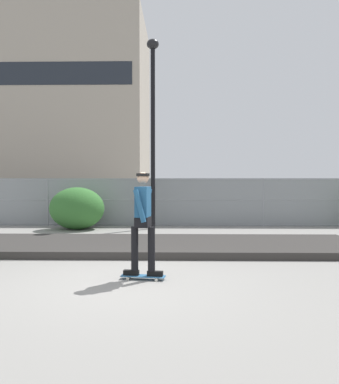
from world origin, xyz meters
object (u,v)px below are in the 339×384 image
Objects in this scene: parked_car_mid at (151,200)px; parked_car_far at (282,200)px; parked_car_near at (39,200)px; shrub_left at (78,212)px; shrub_center at (77,208)px; skateboard at (143,276)px; street_lamp at (153,112)px; skater at (143,216)px.

parked_car_mid and parked_car_far have the same top height.
parked_car_near is at bearing 179.16° from parked_car_mid.
parked_car_near is 2.86× the size of shrub_left.
parked_car_near is 2.28× the size of shrub_center.
shrub_center reaches higher than skateboard.
skateboard is 0.18× the size of parked_car_mid.
street_lamp reaches higher than shrub_center.
skater is at bearing -115.53° from parked_car_far.
parked_car_near is at bearing 123.05° from shrub_center.
parked_car_far is at bearing 25.52° from shrub_left.
shrub_left is at bearing -55.81° from parked_car_near.
skateboard is at bearing -67.55° from shrub_left.
skater is 0.41× the size of parked_car_near.
parked_car_far is 9.54m from shrub_center.
skateboard is 0.12× the size of street_lamp.
street_lamp is 1.53× the size of parked_car_near.
street_lamp is at bearing 92.17° from skater.
skater is 0.41× the size of parked_car_mid.
street_lamp is (-0.28, 7.41, 3.14)m from skater.
shrub_left is at bearing -119.09° from parked_car_mid.
parked_car_near reaches higher than shrub_left.
street_lamp reaches higher than parked_car_mid.
street_lamp is 1.53× the size of parked_car_mid.
shrub_left is (-3.06, 7.40, -0.53)m from skater.
shrub_center reaches higher than shrub_left.
shrub_center is (-2.36, -4.58, -0.08)m from parked_car_mid.
parked_car_far is at bearing 27.02° from shrub_center.
parked_car_mid is 4.95m from shrub_left.
parked_car_mid is (5.39, -0.08, 0.00)m from parked_car_near.
skateboard is 0.18× the size of parked_car_far.
shrub_left is (-2.78, -0.01, -3.67)m from street_lamp.
skater reaches higher than shrub_left.
shrub_center is (3.03, -4.66, -0.08)m from parked_car_near.
skateboard is 0.18× the size of parked_car_near.
parked_car_near is at bearing 142.73° from street_lamp.
skater is at bearing 45.00° from skateboard.
parked_car_far is (5.77, 4.07, -3.44)m from street_lamp.
parked_car_near is 11.54m from parked_car_far.
shrub_center is at bearing -56.95° from parked_car_near.
skater is at bearing -62.87° from parked_car_near.
shrub_left is 0.30m from shrub_center.
shrub_center is at bearing 112.90° from skateboard.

